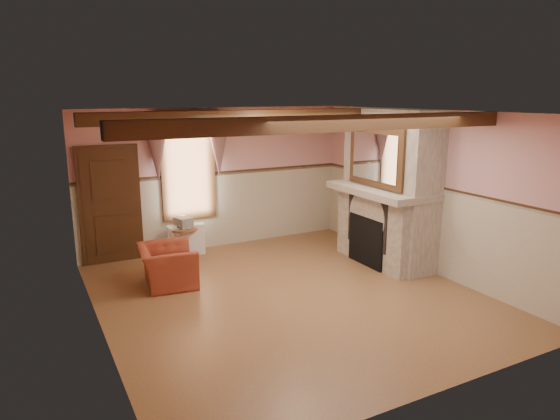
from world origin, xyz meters
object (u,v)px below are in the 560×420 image
oil_lamp (374,178)px  side_table (184,241)px  bowl (377,183)px  armchair (167,266)px  mantel_clock (356,175)px  radiator (186,240)px

oil_lamp → side_table: bearing=148.8°
bowl → oil_lamp: 0.12m
side_table → bowl: size_ratio=1.50×
armchair → oil_lamp: oil_lamp is taller
mantel_clock → radiator: bearing=156.8°
side_table → radiator: radiator is taller
armchair → bowl: bowl is taller
armchair → oil_lamp: 4.00m
bowl → oil_lamp: size_ratio=1.31×
radiator → oil_lamp: (3.03, -1.86, 1.26)m
armchair → bowl: bearing=-91.3°
side_table → oil_lamp: bearing=-31.2°
armchair → radiator: armchair is taller
radiator → oil_lamp: oil_lamp is taller
armchair → radiator: (0.75, 1.37, -0.02)m
radiator → mantel_clock: bearing=-16.4°
radiator → side_table: bearing=-173.2°
armchair → mantel_clock: (3.77, 0.07, 1.20)m
armchair → mantel_clock: mantel_clock is taller
armchair → oil_lamp: (3.77, -0.50, 1.24)m
radiator → bowl: size_ratio=1.90×
bowl → radiator: bearing=147.3°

